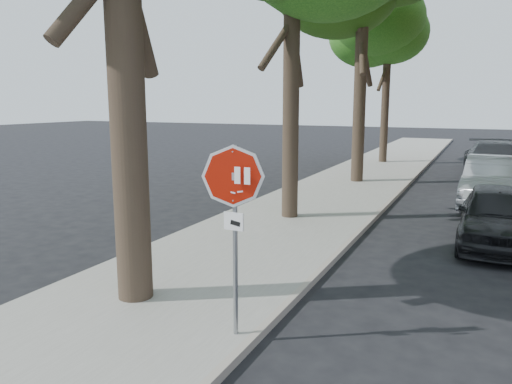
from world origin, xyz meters
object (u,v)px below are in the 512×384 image
(stop_sign, at_px, (234,204))
(tree_far, at_px, (389,22))
(car_c, at_px, (495,162))
(car_d, at_px, (493,152))
(car_a, at_px, (498,216))
(car_b, at_px, (494,182))

(stop_sign, xyz_separation_m, tree_far, (-2.02, 21.14, 5.26))
(stop_sign, height_order, car_c, stop_sign)
(stop_sign, xyz_separation_m, car_d, (3.30, 22.55, -1.26))
(car_d, bearing_deg, car_c, -83.95)
(car_c, relative_size, car_d, 1.13)
(car_a, bearing_deg, car_d, 89.67)
(stop_sign, distance_m, car_b, 11.96)
(car_b, distance_m, car_d, 11.10)
(car_d, bearing_deg, car_b, -84.26)
(car_c, bearing_deg, tree_far, 138.53)
(car_a, height_order, car_d, car_a)
(car_d, bearing_deg, tree_far, -159.06)
(car_c, bearing_deg, car_a, -93.27)
(car_b, relative_size, car_d, 0.96)
(car_b, xyz_separation_m, car_d, (0.06, 11.10, -0.09))
(stop_sign, bearing_deg, car_c, 78.98)
(car_b, bearing_deg, car_c, 92.38)
(tree_far, height_order, car_c, tree_far)
(stop_sign, distance_m, car_d, 22.83)
(stop_sign, height_order, car_d, stop_sign)
(stop_sign, bearing_deg, car_d, 81.67)
(stop_sign, height_order, tree_far, tree_far)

